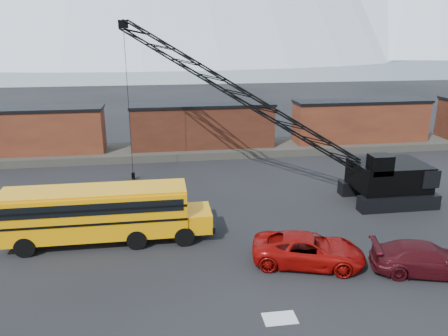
# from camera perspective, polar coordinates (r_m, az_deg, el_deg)

# --- Properties ---
(ground) EXTENTS (160.00, 160.00, 0.00)m
(ground) POSITION_cam_1_polar(r_m,az_deg,el_deg) (22.49, 3.24, -13.13)
(ground) COLOR black
(ground) RESTS_ON ground
(gravel_berm) EXTENTS (120.00, 5.00, 0.70)m
(gravel_berm) POSITION_cam_1_polar(r_m,az_deg,el_deg) (42.59, -2.73, 2.37)
(gravel_berm) COLOR #433F37
(gravel_berm) RESTS_ON ground
(boxcar_west_near) EXTENTS (13.70, 3.10, 4.17)m
(boxcar_west_near) POSITION_cam_1_polar(r_m,az_deg,el_deg) (43.49, -24.31, 4.42)
(boxcar_west_near) COLOR #4D1E16
(boxcar_west_near) RESTS_ON gravel_berm
(boxcar_mid) EXTENTS (13.70, 3.10, 4.17)m
(boxcar_mid) POSITION_cam_1_polar(r_m,az_deg,el_deg) (42.03, -2.78, 5.55)
(boxcar_mid) COLOR #4B2115
(boxcar_mid) RESTS_ON gravel_berm
(boxcar_east_near) EXTENTS (13.70, 3.10, 4.17)m
(boxcar_east_near) POSITION_cam_1_polar(r_m,az_deg,el_deg) (46.41, 17.39, 5.91)
(boxcar_east_near) COLOR #4D1E16
(boxcar_east_near) RESTS_ON gravel_berm
(snow_patch) EXTENTS (1.40, 0.90, 0.02)m
(snow_patch) POSITION_cam_1_polar(r_m,az_deg,el_deg) (19.35, 7.30, -18.89)
(snow_patch) COLOR silver
(snow_patch) RESTS_ON ground
(school_bus) EXTENTS (11.65, 2.65, 3.19)m
(school_bus) POSITION_cam_1_polar(r_m,az_deg,el_deg) (25.31, -15.60, -5.61)
(school_bus) COLOR orange
(school_bus) RESTS_ON ground
(red_pickup) EXTENTS (6.19, 4.14, 1.58)m
(red_pickup) POSITION_cam_1_polar(r_m,az_deg,el_deg) (23.01, 10.96, -10.44)
(red_pickup) COLOR #910907
(red_pickup) RESTS_ON ground
(maroon_suv) EXTENTS (5.66, 3.41, 1.53)m
(maroon_suv) POSITION_cam_1_polar(r_m,az_deg,el_deg) (23.99, 24.91, -10.70)
(maroon_suv) COLOR #3D0B10
(maroon_suv) RESTS_ON ground
(crawler_crane) EXTENTS (21.07, 9.92, 12.40)m
(crawler_crane) POSITION_cam_1_polar(r_m,az_deg,el_deg) (31.17, 2.45, 9.38)
(crawler_crane) COLOR black
(crawler_crane) RESTS_ON ground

